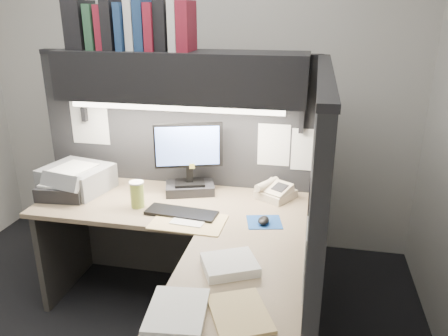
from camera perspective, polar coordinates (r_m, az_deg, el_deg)
The scene contains 20 objects.
wall_back at distance 3.52m, azimuth -3.93°, elevation 11.22°, with size 3.50×0.04×2.70m, color beige.
partition_back at distance 3.12m, azimuth -5.96°, elevation -0.48°, with size 1.90×0.06×1.60m, color black.
partition_right at distance 2.30m, azimuth 11.53°, elevation -8.60°, with size 0.06×1.50×1.60m, color black.
desk at distance 2.40m, azimuth -3.14°, elevation -17.03°, with size 1.70×1.53×0.73m.
overhead_shelf at distance 2.75m, azimuth -5.70°, elevation 11.86°, with size 1.55×0.34×0.30m, color black.
task_light_tube at distance 2.65m, azimuth -6.47°, elevation 7.78°, with size 0.04×0.04×1.32m, color white.
monitor at distance 2.86m, azimuth -4.58°, elevation 0.27°, with size 0.43×0.28×0.48m.
keyboard at distance 2.63m, azimuth -5.57°, elevation -5.86°, with size 0.43×0.14×0.02m, color black.
mousepad at distance 2.54m, azimuth 5.28°, elevation -7.04°, with size 0.20×0.18×0.00m, color navy.
mouse at distance 2.52m, azimuth 5.19°, elevation -6.82°, with size 0.06×0.10×0.04m, color black.
telephone at distance 2.85m, azimuth 6.77°, elevation -3.11°, with size 0.20×0.21×0.08m, color beige.
coffee_cup at distance 2.75m, azimuth -11.27°, elevation -3.49°, with size 0.08×0.08×0.16m, color #ACAC45.
printer at distance 3.11m, azimuth -18.64°, elevation -1.28°, with size 0.41×0.35×0.16m, color gray.
notebook_stack at distance 3.03m, azimuth -20.05°, elevation -2.71°, with size 0.30×0.25×0.09m, color black.
open_folder at distance 2.54m, azimuth -4.66°, elevation -7.02°, with size 0.42×0.27×0.01m, color tan.
paper_stack_a at distance 2.10m, azimuth 0.75°, elevation -12.52°, with size 0.25×0.21×0.05m, color white.
paper_stack_b at distance 1.85m, azimuth -6.15°, elevation -18.14°, with size 0.23×0.29×0.03m, color white.
manila_stack at distance 1.85m, azimuth 2.05°, elevation -18.44°, with size 0.22×0.28×0.02m, color tan.
binder_row at distance 2.83m, azimuth -12.10°, elevation 17.74°, with size 0.78×0.25×0.30m.
pinned_papers at distance 2.60m, azimuth -0.33°, elevation 1.36°, with size 1.76×1.31×0.51m.
Camera 1 is at (0.94, -1.85, 1.89)m, focal length 35.00 mm.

